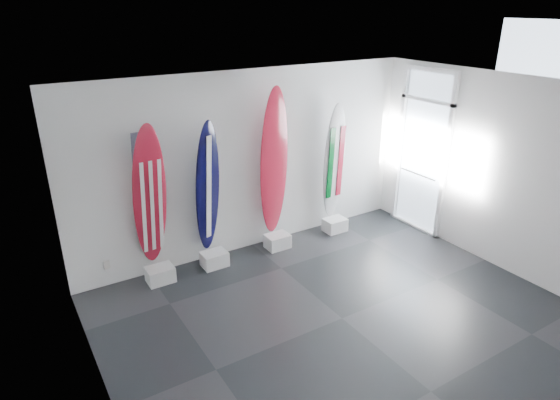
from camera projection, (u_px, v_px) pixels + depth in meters
floor at (342, 318)px, 6.44m from camera, size 6.00×6.00×0.00m
ceiling at (356, 93)px, 5.29m from camera, size 6.00×6.00×0.00m
wall_back at (251, 163)px, 7.83m from camera, size 6.00×0.00×6.00m
wall_front at (544, 325)px, 3.90m from camera, size 6.00×0.00×6.00m
wall_left at (94, 288)px, 4.40m from camera, size 0.00×5.00×5.00m
wall_right at (501, 174)px, 7.32m from camera, size 0.00×5.00×5.00m
display_block_usa at (160, 274)px, 7.25m from camera, size 0.40×0.30×0.24m
surfboard_usa at (150, 197)px, 6.85m from camera, size 0.54×0.45×2.23m
display_block_navy at (215, 259)px, 7.68m from camera, size 0.40×0.30×0.24m
surfboard_navy at (208, 188)px, 7.31m from camera, size 0.54×0.41×2.14m
display_block_swiss at (277, 241)px, 8.26m from camera, size 0.40×0.30×0.24m
surfboard_swiss at (274, 163)px, 7.81m from camera, size 0.60×0.29×2.53m
display_block_italy at (335, 225)px, 8.86m from camera, size 0.40×0.30×0.24m
surfboard_italy at (334, 162)px, 8.49m from camera, size 0.49×0.21×2.14m
wall_outlet at (107, 265)px, 7.06m from camera, size 0.09×0.02×0.13m
glass_door at (422, 154)px, 8.56m from camera, size 0.12×1.16×2.85m
balcony at (464, 188)px, 9.56m from camera, size 2.80×2.20×1.20m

